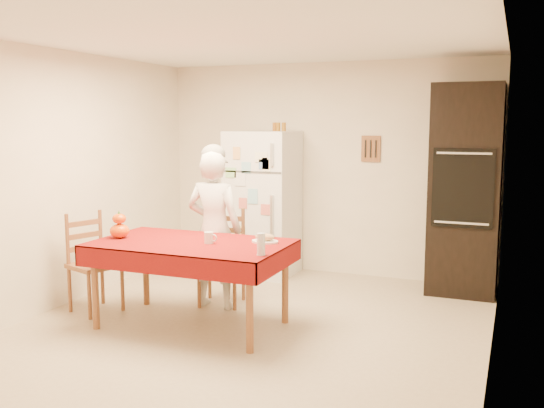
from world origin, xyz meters
The scene contains 17 objects.
floor centered at (0.00, 0.00, 0.00)m, with size 4.50×4.50×0.00m, color tan.
room_shell centered at (0.00, 0.00, 1.62)m, with size 4.02×4.52×2.51m.
refrigerator centered at (-0.65, 1.88, 0.85)m, with size 0.75×0.74×1.70m.
oven_cabinet centered at (1.63, 1.93, 1.10)m, with size 0.70×0.62×2.20m.
dining_table centered at (-0.50, -0.10, 0.69)m, with size 1.70×1.00×0.76m.
chair_far centered at (-0.56, 0.65, 0.51)m, with size 0.48×0.47×0.95m.
chair_left centered at (-1.62, -0.06, 0.51)m, with size 0.52×0.53×0.95m.
seated_woman centered at (-0.57, 0.49, 0.77)m, with size 0.56×0.37×1.54m, color silver.
coffee_mug centered at (-0.33, -0.09, 0.81)m, with size 0.08×0.08×0.10m, color silver.
pumpkin_lower centered at (-1.19, -0.18, 0.83)m, with size 0.18×0.18×0.13m, color #D95905.
pumpkin_upper centered at (-1.19, -0.18, 0.94)m, with size 0.12×0.12×0.09m, color #E23A05.
wine_glass centered at (0.28, -0.35, 0.85)m, with size 0.07×0.07×0.18m, color silver.
bread_plate centered at (0.11, 0.12, 0.77)m, with size 0.24×0.24×0.02m, color white.
bread_loaf centered at (0.11, 0.12, 0.81)m, with size 0.18×0.10×0.06m, color #A37F50.
spice_jar_left centered at (-0.52, 1.93, 1.75)m, with size 0.05×0.05×0.10m, color brown.
spice_jar_mid centered at (-0.48, 1.93, 1.75)m, with size 0.05×0.05×0.10m, color #8C5F19.
spice_jar_right centered at (-0.41, 1.93, 1.75)m, with size 0.05×0.05×0.10m, color #8B5B19.
Camera 1 is at (2.13, -4.67, 1.81)m, focal length 40.00 mm.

